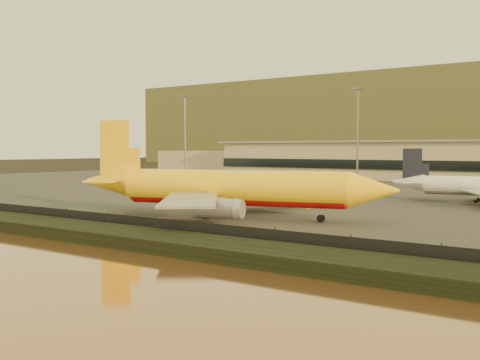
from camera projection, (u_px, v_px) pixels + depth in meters
name	position (u px, v px, depth m)	size (l,w,h in m)	color
ground	(171.00, 222.00, 83.92)	(900.00, 900.00, 0.00)	black
embankment	(71.00, 230.00, 70.27)	(320.00, 7.00, 1.40)	black
tarmac	(416.00, 186.00, 160.03)	(320.00, 220.00, 0.20)	#2D2D2D
perimeter_fence	(97.00, 221.00, 73.44)	(300.00, 0.05, 2.20)	black
terminal_building	(407.00, 161.00, 192.85)	(202.00, 25.00, 12.60)	tan
apron_light_masts	(451.00, 124.00, 134.25)	(152.20, 12.20, 25.40)	slate
dhl_cargo_jet	(229.00, 188.00, 86.09)	(47.19, 45.14, 14.32)	yellow
gse_vehicle_yellow	(301.00, 202.00, 101.62)	(4.13, 1.86, 1.86)	yellow
gse_vehicle_white	(176.00, 193.00, 123.28)	(4.34, 1.95, 1.95)	white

